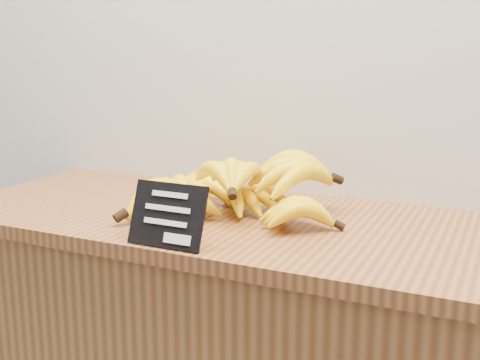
# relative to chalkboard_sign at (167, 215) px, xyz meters

# --- Properties ---
(counter_top) EXTENTS (1.35, 0.54, 0.03)m
(counter_top) POSITION_rel_chalkboard_sign_xyz_m (0.06, 0.23, -0.07)
(counter_top) COLOR #965B2E
(counter_top) RESTS_ON counter
(chalkboard_sign) EXTENTS (0.15, 0.05, 0.11)m
(chalkboard_sign) POSITION_rel_chalkboard_sign_xyz_m (0.00, 0.00, 0.00)
(chalkboard_sign) COLOR black
(chalkboard_sign) RESTS_ON counter_top
(banana_pile) EXTENTS (0.51, 0.36, 0.12)m
(banana_pile) POSITION_rel_chalkboard_sign_xyz_m (0.01, 0.24, -0.01)
(banana_pile) COLOR yellow
(banana_pile) RESTS_ON counter_top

